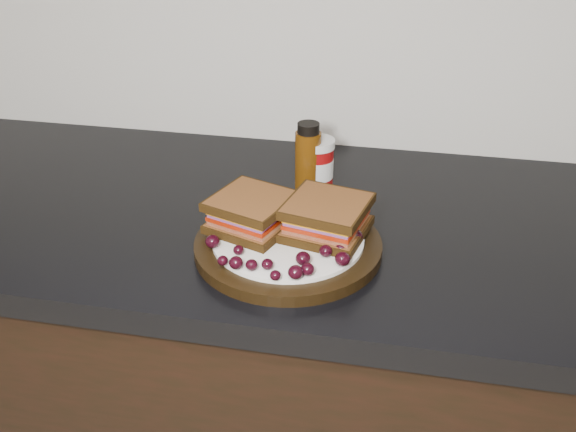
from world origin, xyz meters
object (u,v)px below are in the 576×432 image
condiment_jar (317,164)px  sandwich_left (252,212)px  oil_bottle (308,158)px  plate (288,246)px

condiment_jar → sandwich_left: bearing=-108.5°
sandwich_left → oil_bottle: (0.05, 0.18, 0.01)m
sandwich_left → oil_bottle: 0.19m
sandwich_left → condiment_jar: bearing=90.8°
plate → condiment_jar: (0.01, 0.22, 0.04)m
plate → condiment_jar: size_ratio=3.06×
sandwich_left → oil_bottle: oil_bottle is taller
plate → oil_bottle: oil_bottle is taller
plate → oil_bottle: size_ratio=2.23×
oil_bottle → condiment_jar: bearing=47.3°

